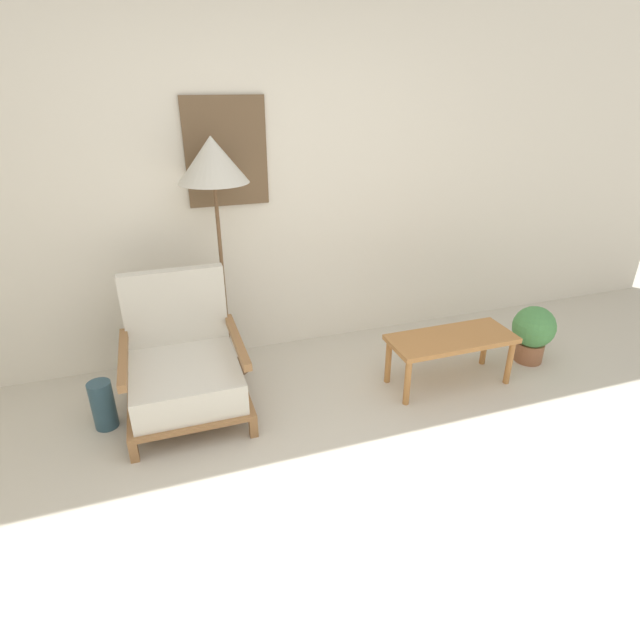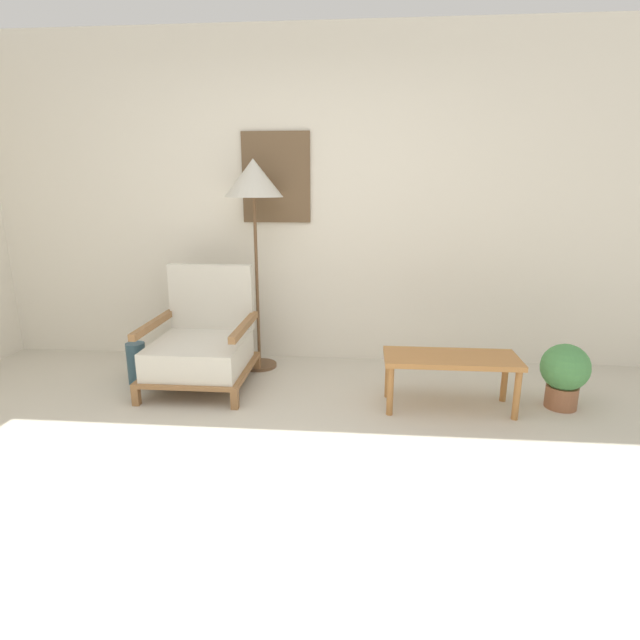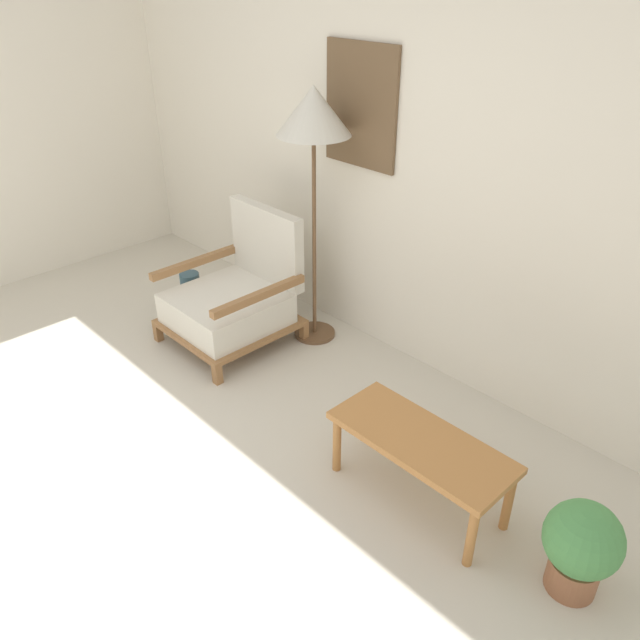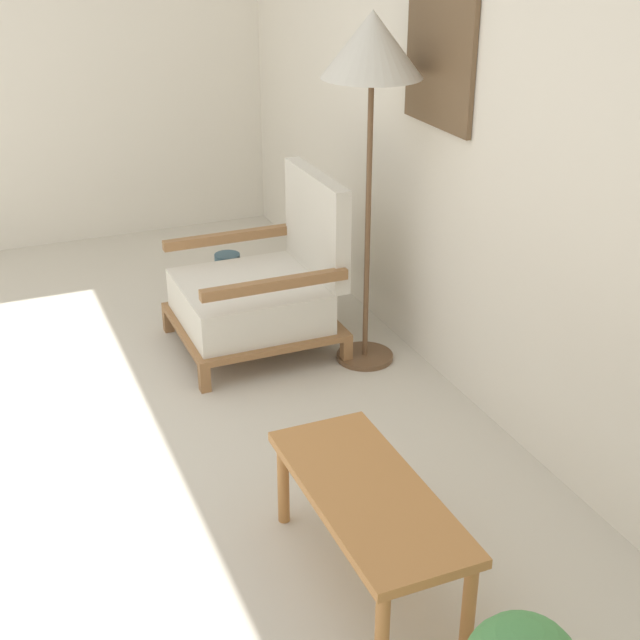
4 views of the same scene
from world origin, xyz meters
TOP-DOWN VIEW (x-y plane):
  - ground_plane at (0.00, 0.00)m, footprint 14.00×14.00m
  - wall_back at (-0.00, 2.26)m, footprint 8.00×0.09m
  - armchair at (-0.67, 1.53)m, footprint 0.75×0.78m
  - floor_lamp at (-0.32, 1.95)m, footprint 0.46×0.46m
  - coffee_table at (1.14, 1.26)m, footprint 0.90×0.37m
  - vase at (-1.19, 1.51)m, footprint 0.14×0.14m
  - potted_plant at (1.92, 1.33)m, footprint 0.32×0.32m

SIDE VIEW (x-z plane):
  - ground_plane at x=0.00m, z-range 0.00..0.00m
  - vase at x=-1.19m, z-range 0.00..0.32m
  - potted_plant at x=1.92m, z-range 0.03..0.48m
  - armchair at x=-0.67m, z-range -0.12..0.76m
  - coffee_table at x=1.14m, z-range 0.14..0.51m
  - wall_back at x=0.00m, z-range 0.00..2.70m
  - floor_lamp at x=-0.32m, z-range 0.64..2.32m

